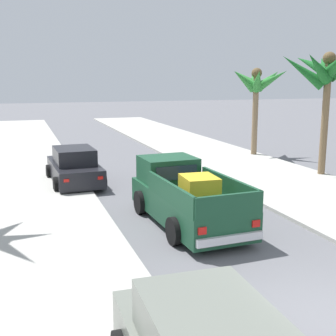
{
  "coord_description": "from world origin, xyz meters",
  "views": [
    {
      "loc": [
        -5.11,
        -5.84,
        4.28
      ],
      "look_at": [
        -0.2,
        8.51,
        1.2
      ],
      "focal_mm": 46.49,
      "sensor_mm": 36.0,
      "label": 1
    }
  ],
  "objects_px": {
    "pickup_truck": "(185,197)",
    "palm_tree_left_fore": "(326,71)",
    "car_left_near": "(74,167)",
    "palm_tree_right_fore": "(257,84)"
  },
  "relations": [
    {
      "from": "pickup_truck",
      "to": "car_left_near",
      "type": "height_order",
      "value": "pickup_truck"
    },
    {
      "from": "car_left_near",
      "to": "palm_tree_right_fore",
      "type": "relative_size",
      "value": 0.86
    },
    {
      "from": "pickup_truck",
      "to": "palm_tree_left_fore",
      "type": "xyz_separation_m",
      "value": [
        8.08,
        4.13,
        3.84
      ]
    },
    {
      "from": "car_left_near",
      "to": "palm_tree_right_fore",
      "type": "height_order",
      "value": "palm_tree_right_fore"
    },
    {
      "from": "pickup_truck",
      "to": "car_left_near",
      "type": "xyz_separation_m",
      "value": [
        -2.55,
        6.18,
        -0.09
      ]
    },
    {
      "from": "car_left_near",
      "to": "palm_tree_left_fore",
      "type": "xyz_separation_m",
      "value": [
        10.63,
        -2.05,
        3.93
      ]
    },
    {
      "from": "pickup_truck",
      "to": "palm_tree_left_fore",
      "type": "distance_m",
      "value": 9.85
    },
    {
      "from": "pickup_truck",
      "to": "palm_tree_right_fore",
      "type": "height_order",
      "value": "palm_tree_right_fore"
    },
    {
      "from": "car_left_near",
      "to": "palm_tree_left_fore",
      "type": "relative_size",
      "value": 0.78
    },
    {
      "from": "pickup_truck",
      "to": "palm_tree_right_fore",
      "type": "relative_size",
      "value": 1.06
    }
  ]
}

